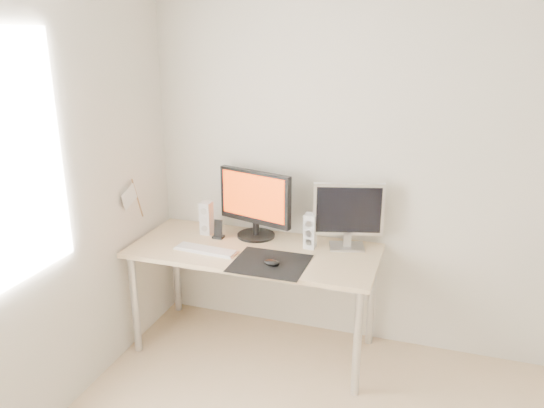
# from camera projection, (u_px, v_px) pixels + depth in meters

# --- Properties ---
(wall_back) EXTENTS (3.50, 0.00, 3.50)m
(wall_back) POSITION_uv_depth(u_px,v_px,m) (412.00, 169.00, 3.33)
(wall_back) COLOR beige
(wall_back) RESTS_ON ground
(mousepad) EXTENTS (0.45, 0.40, 0.00)m
(mousepad) POSITION_uv_depth(u_px,v_px,m) (270.00, 263.00, 3.22)
(mousepad) COLOR black
(mousepad) RESTS_ON desk
(mouse) EXTENTS (0.10, 0.06, 0.04)m
(mouse) POSITION_uv_depth(u_px,v_px,m) (272.00, 263.00, 3.18)
(mouse) COLOR black
(mouse) RESTS_ON mousepad
(desk) EXTENTS (1.60, 0.70, 0.73)m
(desk) POSITION_uv_depth(u_px,v_px,m) (254.00, 260.00, 3.46)
(desk) COLOR #D1B587
(desk) RESTS_ON ground
(main_monitor) EXTENTS (0.54, 0.32, 0.47)m
(main_monitor) POSITION_uv_depth(u_px,v_px,m) (255.00, 202.00, 3.56)
(main_monitor) COLOR black
(main_monitor) RESTS_ON desk
(second_monitor) EXTENTS (0.44, 0.21, 0.43)m
(second_monitor) POSITION_uv_depth(u_px,v_px,m) (348.00, 213.00, 3.38)
(second_monitor) COLOR silver
(second_monitor) RESTS_ON desk
(speaker_left) EXTENTS (0.07, 0.09, 0.23)m
(speaker_left) POSITION_uv_depth(u_px,v_px,m) (207.00, 218.00, 3.66)
(speaker_left) COLOR white
(speaker_left) RESTS_ON desk
(speaker_right) EXTENTS (0.07, 0.09, 0.23)m
(speaker_right) POSITION_uv_depth(u_px,v_px,m) (310.00, 231.00, 3.42)
(speaker_right) COLOR white
(speaker_right) RESTS_ON desk
(keyboard) EXTENTS (0.43, 0.15, 0.02)m
(keyboard) POSITION_uv_depth(u_px,v_px,m) (206.00, 250.00, 3.40)
(keyboard) COLOR silver
(keyboard) RESTS_ON desk
(phone_dock) EXTENTS (0.07, 0.06, 0.13)m
(phone_dock) POSITION_uv_depth(u_px,v_px,m) (218.00, 232.00, 3.60)
(phone_dock) COLOR black
(phone_dock) RESTS_ON desk
(pennant) EXTENTS (0.01, 0.23, 0.29)m
(pennant) POSITION_uv_depth(u_px,v_px,m) (132.00, 197.00, 3.44)
(pennant) COLOR #A57F54
(pennant) RESTS_ON wall_left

